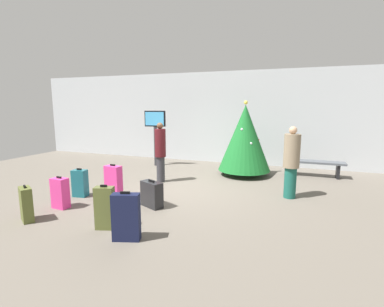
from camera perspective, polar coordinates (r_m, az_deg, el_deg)
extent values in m
plane|color=#665E54|center=(7.53, -3.05, -7.01)|extent=(16.00, 16.00, 0.00)
cube|color=#B7BCC1|center=(10.96, 5.18, 7.12)|extent=(16.00, 0.20, 3.39)
cylinder|color=#4C3319|center=(9.10, 10.27, -3.72)|extent=(0.12, 0.12, 0.16)
cone|color=#196628|center=(8.92, 10.48, 3.09)|extent=(1.59, 1.59, 2.01)
sphere|color=#F2D84C|center=(8.87, 10.69, 9.95)|extent=(0.12, 0.12, 0.12)
sphere|color=silver|center=(8.56, 11.67, 1.97)|extent=(0.08, 0.08, 0.08)
sphere|color=silver|center=(8.64, 9.92, 4.76)|extent=(0.08, 0.08, 0.08)
sphere|color=red|center=(8.97, 13.02, 2.65)|extent=(0.08, 0.08, 0.08)
cylinder|color=#333338|center=(10.37, -7.25, 1.47)|extent=(0.12, 0.12, 1.41)
cube|color=black|center=(10.28, -7.37, 6.90)|extent=(0.75, 0.21, 0.56)
cube|color=#4CB2F2|center=(10.24, -7.49, 6.89)|extent=(0.67, 0.13, 0.47)
cube|color=#4C5159|center=(9.47, 23.39, -1.56)|extent=(1.68, 0.44, 0.06)
cube|color=black|center=(9.50, 19.50, -2.77)|extent=(0.08, 0.35, 0.42)
cube|color=black|center=(9.57, 27.05, -3.18)|extent=(0.08, 0.35, 0.42)
cylinder|color=#333338|center=(8.16, -6.26, -3.12)|extent=(0.23, 0.23, 0.73)
cylinder|color=#4C1419|center=(8.03, -6.35, 2.12)|extent=(0.35, 0.35, 0.78)
sphere|color=brown|center=(7.98, -6.41, 5.51)|extent=(0.18, 0.18, 0.18)
cylinder|color=#19594C|center=(7.10, 18.96, -5.51)|extent=(0.27, 0.27, 0.73)
cylinder|color=gray|center=(6.95, 19.29, 0.49)|extent=(0.48, 0.48, 0.78)
sphere|color=tan|center=(6.90, 19.51, 4.40)|extent=(0.18, 0.18, 0.18)
cube|color=#232326|center=(6.22, -8.02, -8.05)|extent=(0.57, 0.43, 0.55)
cube|color=black|center=(6.14, -8.09, -5.44)|extent=(0.18, 0.10, 0.04)
cube|color=#59602D|center=(5.29, -16.99, -10.35)|extent=(0.36, 0.27, 0.76)
cube|color=black|center=(5.18, -17.20, -6.19)|extent=(0.12, 0.06, 0.04)
cube|color=#59602D|center=(6.23, -30.13, -8.76)|extent=(0.40, 0.34, 0.65)
cube|color=black|center=(6.14, -30.39, -5.71)|extent=(0.12, 0.09, 0.04)
cube|color=#19606B|center=(7.32, -21.42, -5.54)|extent=(0.35, 0.26, 0.64)
cube|color=black|center=(7.25, -21.58, -2.92)|extent=(0.12, 0.05, 0.04)
cube|color=#141938|center=(4.78, -13.00, -12.26)|extent=(0.47, 0.31, 0.77)
cube|color=black|center=(4.65, -13.18, -7.62)|extent=(0.15, 0.08, 0.04)
cube|color=#E5388C|center=(6.94, -15.37, -5.50)|extent=(0.42, 0.25, 0.77)
cube|color=black|center=(6.85, -15.52, -2.24)|extent=(0.14, 0.05, 0.04)
cube|color=#E5388C|center=(6.68, -24.79, -7.19)|extent=(0.35, 0.24, 0.64)
cube|color=black|center=(6.59, -24.99, -4.34)|extent=(0.12, 0.04, 0.04)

